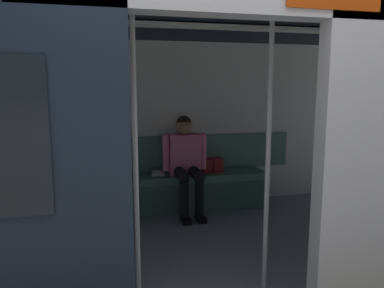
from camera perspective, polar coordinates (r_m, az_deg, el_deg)
name	(u,v)px	position (r m, az deg, el deg)	size (l,w,h in m)	color
train_car	(173,91)	(3.28, -2.95, 8.22)	(6.40, 2.95, 2.23)	silver
bench_seat	(164,184)	(4.55, -4.37, -6.25)	(2.59, 0.44, 0.47)	#4C7566
person_seated	(186,158)	(4.47, -0.98, -2.18)	(0.55, 0.68, 1.19)	pink
handbag	(212,165)	(4.70, 3.19, -3.31)	(0.26, 0.15, 0.17)	maroon
book	(158,173)	(4.58, -5.35, -4.56)	(0.15, 0.22, 0.03)	silver
grab_pole_door	(136,163)	(2.45, -8.81, -2.93)	(0.04, 0.04, 2.09)	silver
grab_pole_far	(268,155)	(2.75, 11.78, -1.73)	(0.04, 0.04, 2.09)	silver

